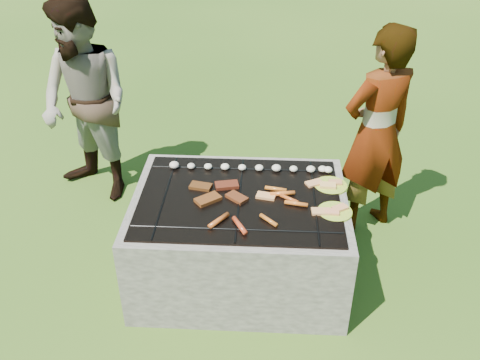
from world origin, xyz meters
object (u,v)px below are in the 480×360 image
(cook, at_px, (376,134))
(bystander, at_px, (86,104))
(plate_far, at_px, (331,185))
(plate_near, at_px, (335,211))
(fire_pit, at_px, (240,240))

(cook, xyz_separation_m, bystander, (-2.08, 0.31, 0.03))
(plate_far, height_order, plate_near, plate_far)
(bystander, bearing_deg, plate_far, 8.73)
(fire_pit, relative_size, plate_near, 5.26)
(plate_far, bearing_deg, bystander, 156.70)
(plate_far, xyz_separation_m, plate_near, (0.00, -0.28, -0.00))
(cook, relative_size, bystander, 0.97)
(cook, bearing_deg, bystander, -36.69)
(fire_pit, xyz_separation_m, bystander, (-1.19, 0.91, 0.50))
(fire_pit, distance_m, cook, 1.17)
(plate_far, relative_size, cook, 0.18)
(plate_far, xyz_separation_m, bystander, (-1.75, 0.75, 0.17))
(cook, distance_m, bystander, 2.11)
(plate_near, bearing_deg, cook, 65.19)
(fire_pit, bearing_deg, cook, 33.97)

